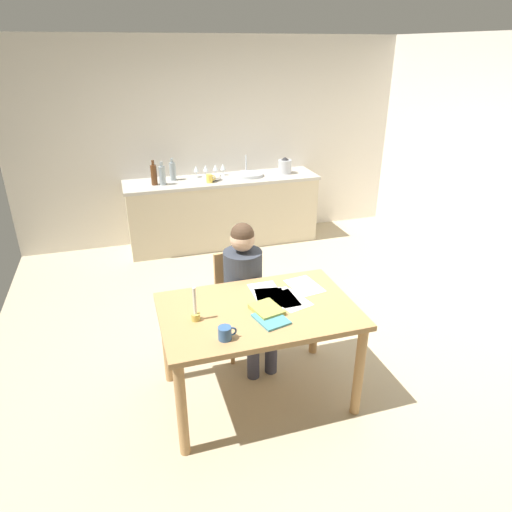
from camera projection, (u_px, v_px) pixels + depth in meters
name	position (u px, v px, depth m)	size (l,w,h in m)	color
ground_plane	(279.00, 332.00, 4.35)	(5.20, 5.20, 0.04)	tan
wall_back	(215.00, 142.00, 6.05)	(5.20, 0.12, 2.60)	silver
kitchen_counter	(223.00, 211.00, 6.09)	(2.51, 0.64, 0.90)	beige
dining_table	(258.00, 322.00, 3.26)	(1.38, 0.89, 0.78)	tan
chair_at_table	(240.00, 297.00, 3.94)	(0.45, 0.45, 0.87)	tan
person_seated	(246.00, 285.00, 3.74)	(0.37, 0.62, 1.19)	#333842
coffee_mug	(225.00, 333.00, 2.86)	(0.12, 0.09, 0.09)	#33598C
candlestick	(195.00, 311.00, 3.05)	(0.06, 0.06, 0.25)	gold
book_magazine	(271.00, 319.00, 3.07)	(0.18, 0.23, 0.02)	teal
book_cookery	(267.00, 310.00, 3.17)	(0.18, 0.22, 0.03)	#A2A44A
paper_letter	(305.00, 286.00, 3.51)	(0.21, 0.30, 0.00)	white
paper_bill	(271.00, 298.00, 3.35)	(0.21, 0.30, 0.00)	white
paper_envelope	(266.00, 291.00, 3.43)	(0.21, 0.30, 0.00)	white
paper_receipt	(290.00, 300.00, 3.32)	(0.21, 0.30, 0.00)	white
paper_notice	(281.00, 298.00, 3.34)	(0.21, 0.30, 0.00)	white
sink_unit	(249.00, 174.00, 6.00)	(0.36, 0.36, 0.24)	#B2B7BC
bottle_oil	(154.00, 175.00, 5.57)	(0.08, 0.08, 0.30)	#593319
bottle_vinegar	(162.00, 175.00, 5.58)	(0.08, 0.08, 0.29)	#8C999E
bottle_wine_red	(173.00, 171.00, 5.77)	(0.08, 0.08, 0.28)	#8C999E
mixing_bowl	(214.00, 177.00, 5.80)	(0.18, 0.18, 0.08)	white
stovetop_kettle	(285.00, 166.00, 6.10)	(0.18, 0.18, 0.22)	#B7BABF
wine_glass_near_sink	(223.00, 167.00, 6.00)	(0.07, 0.07, 0.15)	silver
wine_glass_by_kettle	(215.00, 168.00, 5.98)	(0.07, 0.07, 0.15)	silver
wine_glass_back_left	(206.00, 168.00, 5.94)	(0.07, 0.07, 0.15)	silver
wine_glass_back_right	(196.00, 169.00, 5.91)	(0.07, 0.07, 0.15)	silver
teacup_on_counter	(210.00, 178.00, 5.70)	(0.12, 0.08, 0.10)	#F2CC4C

